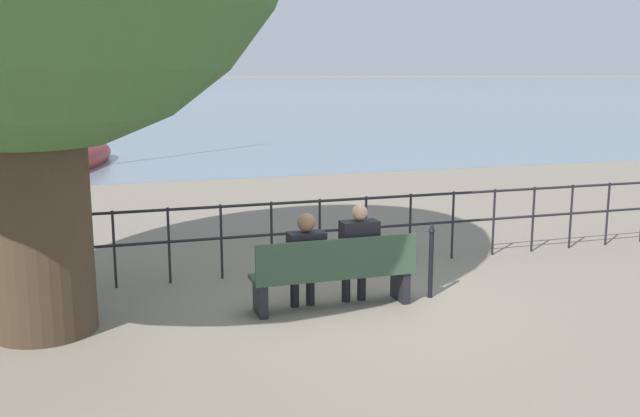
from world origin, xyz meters
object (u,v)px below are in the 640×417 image
Objects in this scene: park_bench at (334,274)px; seated_person_right at (358,250)px; closed_umbrella at (431,256)px; seated_person_left at (306,256)px; sailboat_2 at (58,161)px.

seated_person_right is at bearing 12.82° from park_bench.
closed_umbrella reaches higher than park_bench.
seated_person_left is 1.65m from closed_umbrella.
seated_person_right reaches higher than closed_umbrella.
sailboat_2 reaches higher than seated_person_left.
sailboat_2 is (-4.99, 13.93, -0.25)m from closed_umbrella.
park_bench is 0.43m from seated_person_right.
seated_person_left is at bearing -57.19° from sailboat_2.
seated_person_left is (-0.34, 0.08, 0.22)m from park_bench.
seated_person_right is (0.34, 0.08, 0.25)m from park_bench.
closed_umbrella is at bearing 1.76° from park_bench.
closed_umbrella is (1.31, 0.04, 0.11)m from park_bench.
park_bench is at bearing -167.18° from seated_person_right.
sailboat_2 reaches higher than park_bench.
park_bench is at bearing -55.97° from sailboat_2.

